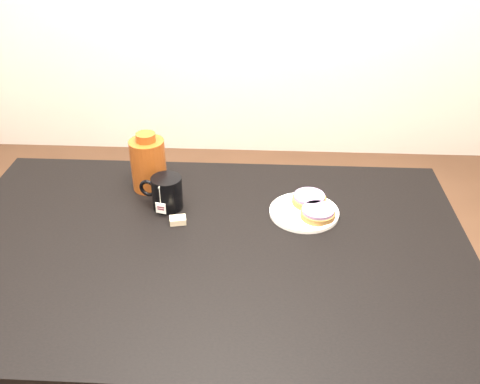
# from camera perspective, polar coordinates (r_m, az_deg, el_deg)

# --- Properties ---
(table) EXTENTS (1.40, 0.90, 0.75)m
(table) POSITION_cam_1_polar(r_m,az_deg,el_deg) (1.47, -3.43, -8.21)
(table) COLOR black
(table) RESTS_ON ground_plane
(plate) EXTENTS (0.20, 0.20, 0.01)m
(plate) POSITION_cam_1_polar(r_m,az_deg,el_deg) (1.55, 6.85, -2.08)
(plate) COLOR white
(plate) RESTS_ON table
(bagel_back) EXTENTS (0.13, 0.13, 0.03)m
(bagel_back) POSITION_cam_1_polar(r_m,az_deg,el_deg) (1.57, 7.39, -0.74)
(bagel_back) COLOR brown
(bagel_back) RESTS_ON plate
(bagel_front) EXTENTS (0.14, 0.14, 0.03)m
(bagel_front) POSITION_cam_1_polar(r_m,az_deg,el_deg) (1.51, 8.31, -2.23)
(bagel_front) COLOR brown
(bagel_front) RESTS_ON plate
(mug) EXTENTS (0.14, 0.11, 0.10)m
(mug) POSITION_cam_1_polar(r_m,az_deg,el_deg) (1.56, -7.86, -0.04)
(mug) COLOR black
(mug) RESTS_ON table
(teabag_pouch) EXTENTS (0.05, 0.04, 0.02)m
(teabag_pouch) POSITION_cam_1_polar(r_m,az_deg,el_deg) (1.51, -6.65, -3.00)
(teabag_pouch) COLOR #C6B793
(teabag_pouch) RESTS_ON table
(bagel_package) EXTENTS (0.11, 0.11, 0.18)m
(bagel_package) POSITION_cam_1_polar(r_m,az_deg,el_deg) (1.65, -9.75, 3.03)
(bagel_package) COLOR #62260C
(bagel_package) RESTS_ON table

